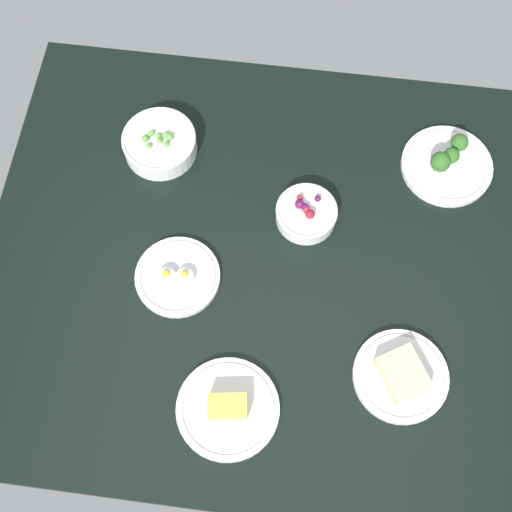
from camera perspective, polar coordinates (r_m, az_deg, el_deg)
dining_table at (r=151.05cm, az=0.00°, el=-0.59°), size 117.65×103.48×4.00cm
plate_broccoli at (r=163.73cm, az=15.48°, el=7.38°), size 20.73×20.73×7.64cm
plate_cheese at (r=138.94cm, az=-2.34°, el=-12.45°), size 20.49×20.49×5.19cm
bowl_berries at (r=151.61cm, az=4.17°, el=3.52°), size 13.54×13.54×5.90cm
bowl_peas at (r=160.99cm, az=-7.94°, el=9.19°), size 16.87×16.87×6.34cm
plate_sandwich at (r=142.88cm, az=11.88°, el=-9.61°), size 19.24×19.24×4.72cm
plate_eggs at (r=147.51cm, az=-6.51°, el=-1.69°), size 18.15×18.15×4.54cm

